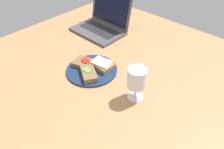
{
  "coord_description": "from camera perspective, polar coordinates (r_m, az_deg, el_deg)",
  "views": [
    {
      "loc": [
        56.19,
        -57.17,
        68.82
      ],
      "look_at": [
        6.11,
        -3.3,
        8.0
      ],
      "focal_mm": 35.0,
      "sensor_mm": 36.0,
      "label": 1
    }
  ],
  "objects": [
    {
      "name": "sandwich_with_cucumber",
      "position": [
        1.01,
        -6.09,
        0.22
      ],
      "size": [
        12.56,
        10.91,
        2.97
      ],
      "color": "brown",
      "rests_on": "plate"
    },
    {
      "name": "plate",
      "position": [
        1.06,
        -5.29,
        1.19
      ],
      "size": [
        24.42,
        24.42,
        1.03
      ],
      "primitive_type": "cylinder",
      "color": "navy",
      "rests_on": "wooden_table"
    },
    {
      "name": "wine_glass",
      "position": [
        0.86,
        6.48,
        -1.31
      ],
      "size": [
        7.69,
        7.69,
        14.72
      ],
      "color": "white",
      "rests_on": "wooden_table"
    },
    {
      "name": "wooden_table",
      "position": [
        1.05,
        -1.22,
        -0.45
      ],
      "size": [
        140.0,
        140.0,
        3.0
      ],
      "primitive_type": "cube",
      "color": "#B27F51",
      "rests_on": "ground"
    },
    {
      "name": "sandwich_with_cheese",
      "position": [
        1.05,
        -2.67,
        2.64
      ],
      "size": [
        10.73,
        8.02,
        3.25
      ],
      "color": "#937047",
      "rests_on": "plate"
    },
    {
      "name": "laptop",
      "position": [
        1.38,
        -2.5,
        13.4
      ],
      "size": [
        31.08,
        24.72,
        22.79
      ],
      "color": "#4C4C51",
      "rests_on": "wooden_table"
    },
    {
      "name": "sandwich_with_tomato",
      "position": [
        1.08,
        -7.25,
        3.02
      ],
      "size": [
        11.92,
        10.32,
        2.8
      ],
      "color": "brown",
      "rests_on": "plate"
    }
  ]
}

